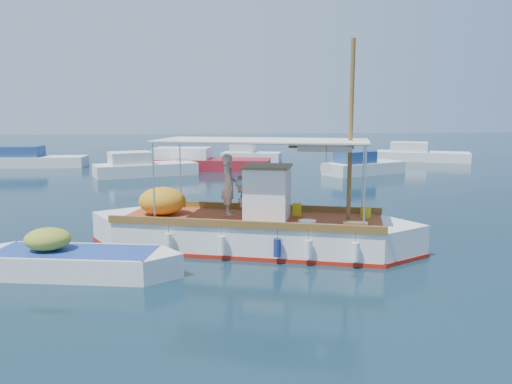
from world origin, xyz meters
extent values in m
plane|color=black|center=(0.00, 0.00, 0.00)|extent=(160.00, 160.00, 0.00)
cube|color=white|center=(-0.71, -0.17, 0.37)|extent=(8.42, 4.85, 1.17)
cube|color=white|center=(-4.54, 0.98, 0.37)|extent=(2.55, 2.55, 1.17)
cube|color=white|center=(3.11, -1.32, 0.37)|extent=(2.55, 2.55, 1.17)
cube|color=#9E1D0F|center=(-0.71, -0.17, 0.02)|extent=(8.54, 4.96, 0.19)
cube|color=#A44019|center=(-0.71, -0.17, 0.94)|extent=(8.35, 4.65, 0.06)
cube|color=brown|center=(-0.32, 1.11, 1.07)|extent=(7.78, 2.44, 0.21)
cube|color=brown|center=(-1.10, -1.45, 1.07)|extent=(7.78, 2.44, 0.21)
cube|color=white|center=(-0.20, -0.32, 1.76)|extent=(1.62, 1.69, 1.60)
cube|color=brown|center=(-0.20, -0.32, 2.59)|extent=(1.76, 1.83, 0.06)
cylinder|color=slate|center=(-0.96, -0.45, 2.08)|extent=(0.38, 0.58, 0.53)
cylinder|color=slate|center=(-0.77, 0.20, 2.08)|extent=(0.38, 0.58, 0.53)
cylinder|color=slate|center=(-0.86, -0.12, 1.49)|extent=(0.38, 0.58, 0.53)
cylinder|color=brown|center=(2.14, -1.03, 3.62)|extent=(0.16, 0.16, 5.33)
cylinder|color=brown|center=(1.33, -0.78, 3.20)|extent=(1.86, 0.63, 0.09)
cylinder|color=silver|center=(-2.92, 1.72, 2.16)|extent=(0.06, 0.06, 2.40)
cylinder|color=silver|center=(-3.60, -0.52, 2.16)|extent=(0.06, 0.06, 2.40)
cylinder|color=silver|center=(2.89, -0.03, 2.16)|extent=(0.06, 0.06, 2.40)
cylinder|color=silver|center=(2.21, -2.27, 2.16)|extent=(0.06, 0.06, 2.40)
cube|color=silver|center=(-0.35, -0.28, 3.38)|extent=(6.75, 4.26, 0.04)
ellipsoid|color=orange|center=(-3.46, 0.66, 1.41)|extent=(1.79, 1.64, 0.89)
cube|color=gold|center=(0.78, -0.01, 1.17)|extent=(0.31, 0.26, 0.43)
cylinder|color=gold|center=(2.87, -0.47, 1.14)|extent=(0.40, 0.40, 0.36)
cube|color=brown|center=(2.23, -1.50, 1.02)|extent=(0.80, 0.66, 0.13)
cylinder|color=#B2B2B2|center=(0.85, -1.25, 1.02)|extent=(0.66, 0.66, 0.13)
cylinder|color=white|center=(1.21, -1.92, 2.69)|extent=(0.32, 0.12, 0.32)
cylinder|color=white|center=(-3.18, -0.98, 0.48)|extent=(0.27, 0.27, 0.51)
cylinder|color=navy|center=(-0.12, -1.90, 0.48)|extent=(0.27, 0.27, 0.51)
cylinder|color=white|center=(1.92, -2.52, 0.48)|extent=(0.27, 0.27, 0.51)
imported|color=#C3B2A2|center=(-1.35, 0.45, 1.94)|extent=(0.53, 0.75, 1.94)
cube|color=white|center=(-5.51, -2.20, 0.23)|extent=(4.40, 2.40, 0.81)
cube|color=white|center=(-7.55, -1.80, 0.23)|extent=(1.59, 1.59, 0.81)
cube|color=white|center=(-3.47, -2.61, 0.23)|extent=(1.59, 1.59, 0.81)
cube|color=#1F3D92|center=(-5.51, -2.20, 0.62)|extent=(4.36, 2.23, 0.05)
ellipsoid|color=#9CA72F|center=(-6.22, -2.06, 0.93)|extent=(1.36, 1.19, 0.60)
cube|color=silver|center=(-5.99, 18.38, 0.30)|extent=(7.00, 4.44, 1.00)
cube|color=silver|center=(-6.92, 18.05, 1.20)|extent=(3.16, 2.80, 0.80)
cube|color=maroon|center=(-2.24, 21.24, 0.30)|extent=(10.21, 4.55, 1.00)
cube|color=silver|center=(-3.69, 21.51, 1.20)|extent=(4.31, 3.06, 0.80)
cube|color=silver|center=(8.75, 17.64, 0.30)|extent=(6.07, 4.42, 1.00)
cube|color=navy|center=(7.98, 17.28, 1.20)|extent=(2.85, 2.66, 0.80)
cube|color=silver|center=(16.54, 25.69, 0.30)|extent=(7.97, 5.49, 1.00)
cube|color=silver|center=(15.50, 26.16, 1.20)|extent=(3.67, 3.26, 0.80)
cube|color=silver|center=(-14.88, 24.49, 0.30)|extent=(7.31, 2.51, 1.00)
cube|color=navy|center=(-15.97, 24.52, 1.20)|extent=(2.95, 2.04, 0.80)
cube|color=silver|center=(1.89, 26.67, 0.30)|extent=(5.26, 3.31, 1.00)
cube|color=silver|center=(1.19, 26.88, 1.20)|extent=(2.36, 2.19, 0.80)
camera|label=1|loc=(-2.12, -15.24, 4.25)|focal=35.00mm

